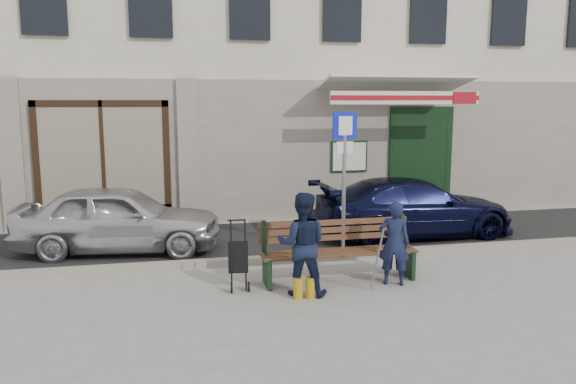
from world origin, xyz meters
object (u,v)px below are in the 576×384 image
object	(u,v)px
parking_sign	(344,161)
woman	(302,244)
car_silver	(119,218)
man	(394,243)
stroller	(238,259)
car_navy	(414,207)
bench	(336,252)

from	to	relation	value
parking_sign	woman	xyz separation A→B (m)	(-1.20, -1.83, -0.95)
car_silver	man	size ratio (longest dim) A/B	2.86
parking_sign	stroller	bearing A→B (deg)	-158.88
man	stroller	distance (m)	2.33
parking_sign	stroller	distance (m)	2.75
parking_sign	man	xyz separation A→B (m)	(0.25, -1.68, -1.06)
man	parking_sign	bearing A→B (deg)	-60.52
car_silver	woman	world-z (taller)	woman
parking_sign	woman	size ratio (longest dim) A/B	1.72
car_silver	car_navy	size ratio (longest dim) A/B	0.89
parking_sign	bench	xyz separation A→B (m)	(-0.54, -1.34, -1.24)
parking_sign	bench	size ratio (longest dim) A/B	1.06
car_navy	bench	bearing A→B (deg)	133.53
car_navy	parking_sign	distance (m)	2.43
car_silver	parking_sign	xyz separation A→B (m)	(3.92, -1.12, 1.07)
parking_sign	stroller	size ratio (longest dim) A/B	2.53
parking_sign	man	distance (m)	2.00
bench	woman	distance (m)	0.87
car_silver	woman	bearing A→B (deg)	-130.08
bench	car_silver	bearing A→B (deg)	143.97
man	woman	world-z (taller)	woman
car_silver	man	xyz separation A→B (m)	(4.17, -2.80, 0.02)
stroller	car_navy	bearing A→B (deg)	38.47
bench	woman	xyz separation A→B (m)	(-0.65, -0.49, 0.28)
bench	man	world-z (taller)	man
woman	parking_sign	bearing A→B (deg)	-106.85
parking_sign	car_silver	bearing A→B (deg)	151.62
man	stroller	xyz separation A→B (m)	(-2.30, 0.32, -0.19)
woman	stroller	xyz separation A→B (m)	(-0.85, 0.47, -0.29)
car_navy	parking_sign	bearing A→B (deg)	118.93
car_silver	bench	xyz separation A→B (m)	(3.37, -2.45, -0.16)
bench	stroller	bearing A→B (deg)	-179.17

